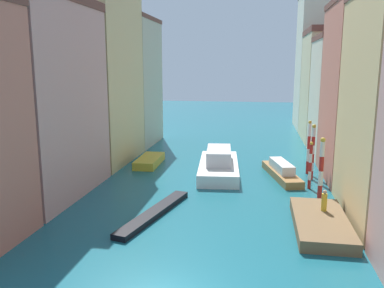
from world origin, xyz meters
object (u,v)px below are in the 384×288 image
object	(u,v)px
motorboat_0	(281,171)
mooring_pole_0	(321,168)
mooring_pole_3	(309,147)
person_on_dock	(324,201)
waterfront_dock	(321,223)
mooring_pole_1	(310,165)
motorboat_1	(149,161)
vaporetto_white	(219,164)
gondola_black	(155,213)
mooring_pole_2	(313,152)

from	to	relation	value
motorboat_0	mooring_pole_0	bearing A→B (deg)	-66.26
mooring_pole_3	mooring_pole_0	bearing A→B (deg)	-89.47
person_on_dock	motorboat_0	world-z (taller)	person_on_dock
waterfront_dock	mooring_pole_1	bearing A→B (deg)	88.22
mooring_pole_3	motorboat_1	bearing A→B (deg)	176.77
mooring_pole_0	mooring_pole_3	xyz separation A→B (m)	(-0.07, 7.70, 0.12)
mooring_pole_1	vaporetto_white	distance (m)	8.82
motorboat_0	motorboat_1	bearing A→B (deg)	168.69
person_on_dock	gondola_black	size ratio (longest dim) A/B	0.16
person_on_dock	mooring_pole_2	xyz separation A→B (m)	(0.44, 10.25, 1.19)
mooring_pole_0	motorboat_0	world-z (taller)	mooring_pole_0
motorboat_0	motorboat_1	size ratio (longest dim) A/B	1.44
mooring_pole_0	motorboat_1	world-z (taller)	mooring_pole_0
mooring_pole_2	mooring_pole_3	size ratio (longest dim) A/B	0.99
motorboat_0	mooring_pole_2	bearing A→B (deg)	-4.85
mooring_pole_3	motorboat_0	world-z (taller)	mooring_pole_3
motorboat_0	mooring_pole_3	bearing A→B (deg)	35.04
waterfront_dock	person_on_dock	world-z (taller)	person_on_dock
mooring_pole_0	motorboat_0	size ratio (longest dim) A/B	0.60
motorboat_1	waterfront_dock	bearing A→B (deg)	-43.41
mooring_pole_3	vaporetto_white	distance (m)	8.68
vaporetto_white	gondola_black	world-z (taller)	vaporetto_white
person_on_dock	mooring_pole_2	distance (m)	10.33
person_on_dock	motorboat_0	bearing A→B (deg)	101.96
mooring_pole_1	mooring_pole_3	distance (m)	4.98
gondola_black	mooring_pole_2	bearing A→B (deg)	43.35
gondola_black	person_on_dock	bearing A→B (deg)	4.30
waterfront_dock	mooring_pole_0	size ratio (longest dim) A/B	1.57
mooring_pole_2	mooring_pole_3	bearing A→B (deg)	93.58
mooring_pole_1	vaporetto_white	size ratio (longest dim) A/B	0.39
mooring_pole_3	vaporetto_white	world-z (taller)	mooring_pole_3
mooring_pole_2	gondola_black	world-z (taller)	mooring_pole_2
mooring_pole_1	motorboat_1	xyz separation A→B (m)	(-15.50, 5.83, -1.66)
waterfront_dock	motorboat_1	size ratio (longest dim) A/B	1.36
mooring_pole_2	motorboat_0	distance (m)	3.34
waterfront_dock	motorboat_0	bearing A→B (deg)	99.08
mooring_pole_3	gondola_black	world-z (taller)	mooring_pole_3
gondola_black	motorboat_1	distance (m)	14.63
waterfront_dock	mooring_pole_2	bearing A→B (deg)	86.12
waterfront_dock	motorboat_1	world-z (taller)	motorboat_1
mooring_pole_0	mooring_pole_1	world-z (taller)	mooring_pole_0
mooring_pole_0	mooring_pole_3	world-z (taller)	mooring_pole_3
mooring_pole_3	gondola_black	size ratio (longest dim) A/B	0.56
mooring_pole_2	mooring_pole_3	world-z (taller)	mooring_pole_3
motorboat_1	mooring_pole_0	bearing A→B (deg)	-28.29
motorboat_0	motorboat_1	xyz separation A→B (m)	(-13.36, 2.67, -0.18)
person_on_dock	mooring_pole_2	bearing A→B (deg)	87.55
person_on_dock	mooring_pole_0	bearing A→B (deg)	85.18
motorboat_0	gondola_black	bearing A→B (deg)	-128.79
vaporetto_white	motorboat_0	distance (m)	5.88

